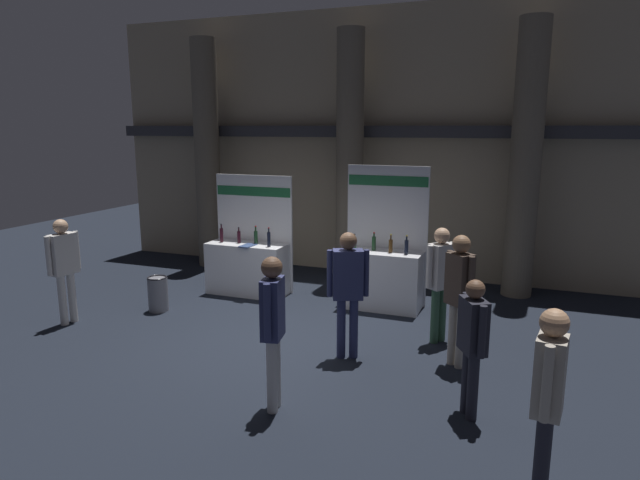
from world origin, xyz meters
name	(u,v)px	position (x,y,z in m)	size (l,w,h in m)	color
ground_plane	(273,340)	(0.00, 0.00, 0.00)	(24.00, 24.00, 0.00)	black
hall_colonnade	(358,147)	(0.00, 4.34, 2.76)	(11.83, 1.15, 5.63)	gray
exhibitor_booth_0	(248,263)	(-1.49, 2.03, 0.59)	(1.62, 0.72, 2.28)	white
exhibitor_booth_1	(382,273)	(1.16, 2.10, 0.63)	(1.48, 0.66, 2.52)	white
trash_bin	(158,294)	(-2.48, 0.52, 0.31)	(0.35, 0.35, 0.62)	slate
visitor_1	(473,337)	(3.04, -1.25, 0.93)	(0.37, 0.49, 1.59)	#23232D
visitor_2	(548,393)	(3.76, -2.58, 1.04)	(0.27, 0.48, 1.77)	#23232D
visitor_3	(348,283)	(1.26, -0.21, 1.09)	(0.54, 0.38, 1.80)	navy
visitor_4	(440,275)	(2.36, 0.83, 1.05)	(0.40, 0.44, 1.75)	#33563D
visitor_5	(273,321)	(0.93, -1.89, 1.07)	(0.27, 0.51, 1.80)	silver
visitor_6	(459,289)	(2.73, 0.05, 1.08)	(0.40, 0.39, 1.81)	#ADA393
visitor_7	(64,262)	(-3.47, -0.53, 1.04)	(0.26, 0.60, 1.74)	silver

